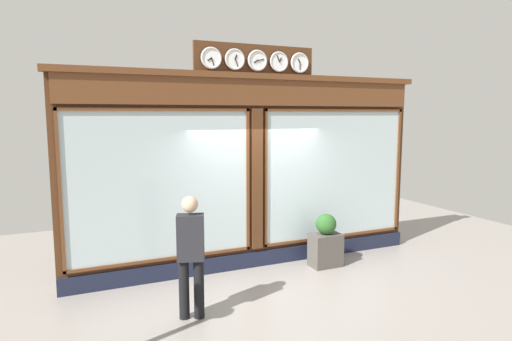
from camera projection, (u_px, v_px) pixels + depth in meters
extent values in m
plane|color=gray|center=(347.00, 337.00, 5.39)|extent=(14.00, 14.00, 0.00)
cube|color=#4C2B16|center=(253.00, 174.00, 7.85)|extent=(6.64, 0.30, 3.36)
cube|color=#191E33|center=(256.00, 259.00, 7.89)|extent=(6.64, 0.08, 0.28)
cube|color=brown|center=(257.00, 92.00, 7.49)|extent=(6.51, 0.08, 0.45)
cube|color=brown|center=(256.00, 76.00, 7.47)|extent=(6.77, 0.20, 0.10)
cube|color=silver|center=(336.00, 174.00, 8.38)|extent=(2.97, 0.02, 2.41)
cube|color=brown|center=(338.00, 110.00, 8.21)|extent=(3.07, 0.04, 0.05)
cube|color=brown|center=(335.00, 236.00, 8.52)|extent=(3.07, 0.04, 0.05)
cube|color=brown|center=(398.00, 170.00, 8.97)|extent=(0.05, 0.04, 2.51)
cube|color=brown|center=(266.00, 179.00, 7.76)|extent=(0.05, 0.04, 2.51)
cube|color=silver|center=(162.00, 186.00, 7.04)|extent=(2.97, 0.02, 2.41)
cube|color=brown|center=(160.00, 109.00, 6.86)|extent=(3.07, 0.04, 0.05)
cube|color=brown|center=(164.00, 259.00, 7.18)|extent=(3.07, 0.04, 0.05)
cube|color=brown|center=(60.00, 193.00, 6.41)|extent=(0.05, 0.04, 2.51)
cube|color=brown|center=(248.00, 180.00, 7.62)|extent=(0.05, 0.04, 2.51)
cube|color=#4C2B16|center=(257.00, 180.00, 7.70)|extent=(0.20, 0.10, 2.51)
cube|color=#4C2B16|center=(256.00, 61.00, 7.48)|extent=(2.21, 0.06, 0.56)
cylinder|color=white|center=(300.00, 63.00, 7.73)|extent=(0.29, 0.02, 0.29)
torus|color=silver|center=(300.00, 63.00, 7.73)|extent=(0.36, 0.04, 0.36)
cube|color=black|center=(299.00, 61.00, 7.71)|extent=(0.06, 0.01, 0.08)
cube|color=black|center=(300.00, 66.00, 7.73)|extent=(0.01, 0.01, 0.12)
sphere|color=black|center=(300.00, 63.00, 7.72)|extent=(0.02, 0.02, 0.02)
cylinder|color=white|center=(279.00, 62.00, 7.57)|extent=(0.29, 0.02, 0.29)
torus|color=silver|center=(279.00, 62.00, 7.56)|extent=(0.35, 0.03, 0.35)
cube|color=black|center=(280.00, 60.00, 7.56)|extent=(0.06, 0.01, 0.08)
cube|color=black|center=(278.00, 58.00, 7.54)|extent=(0.06, 0.01, 0.12)
sphere|color=black|center=(279.00, 62.00, 7.55)|extent=(0.02, 0.02, 0.02)
cylinder|color=white|center=(257.00, 61.00, 7.40)|extent=(0.29, 0.02, 0.29)
torus|color=silver|center=(258.00, 60.00, 7.40)|extent=(0.36, 0.04, 0.36)
cube|color=black|center=(256.00, 62.00, 7.38)|extent=(0.08, 0.01, 0.06)
cube|color=black|center=(261.00, 60.00, 7.41)|extent=(0.12, 0.01, 0.04)
sphere|color=black|center=(258.00, 60.00, 7.39)|extent=(0.02, 0.02, 0.02)
cylinder|color=white|center=(235.00, 59.00, 7.24)|extent=(0.29, 0.02, 0.29)
torus|color=silver|center=(235.00, 59.00, 7.23)|extent=(0.36, 0.04, 0.36)
cube|color=black|center=(236.00, 57.00, 7.22)|extent=(0.05, 0.01, 0.08)
cube|color=black|center=(236.00, 63.00, 7.24)|extent=(0.06, 0.01, 0.12)
sphere|color=black|center=(235.00, 59.00, 7.22)|extent=(0.02, 0.02, 0.02)
cylinder|color=white|center=(211.00, 58.00, 7.07)|extent=(0.29, 0.02, 0.29)
torus|color=silver|center=(211.00, 58.00, 7.07)|extent=(0.36, 0.04, 0.36)
cube|color=black|center=(210.00, 59.00, 7.05)|extent=(0.08, 0.01, 0.06)
cube|color=black|center=(213.00, 62.00, 7.07)|extent=(0.05, 0.01, 0.12)
sphere|color=black|center=(212.00, 58.00, 7.06)|extent=(0.02, 0.02, 0.02)
cylinder|color=black|center=(184.00, 289.00, 5.85)|extent=(0.14, 0.14, 0.82)
cylinder|color=black|center=(199.00, 289.00, 5.87)|extent=(0.14, 0.14, 0.82)
cube|color=#232328|center=(191.00, 237.00, 5.76)|extent=(0.41, 0.32, 0.62)
sphere|color=tan|center=(190.00, 204.00, 5.71)|extent=(0.22, 0.22, 0.22)
cube|color=#4C4742|center=(325.00, 250.00, 7.89)|extent=(0.56, 0.36, 0.60)
sphere|color=#285623|center=(326.00, 224.00, 7.83)|extent=(0.37, 0.37, 0.37)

